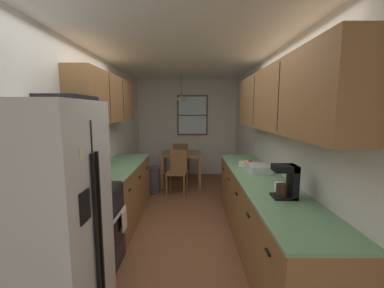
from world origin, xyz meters
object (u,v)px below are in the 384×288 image
microwave_over_range (69,113)px  dining_chair_far (181,159)px  table_serving_bowl (181,151)px  fruit_bowl (246,163)px  dish_rack (259,169)px  dining_table (181,158)px  mug_by_coffeemaker (278,187)px  storage_canister (104,170)px  coffee_maker (288,181)px  trash_bin (153,180)px  refrigerator (50,220)px  stove_range (88,229)px  dining_chair_near (177,170)px

microwave_over_range → dining_chair_far: size_ratio=0.68×
dining_chair_far → table_serving_bowl: dining_chair_far is taller
fruit_bowl → dish_rack: 0.41m
dining_table → fruit_bowl: fruit_bowl is taller
microwave_over_range → mug_by_coffeemaker: (2.15, -0.01, -0.77)m
dish_rack → dining_table: bearing=116.1°
storage_canister → coffee_maker: coffee_maker is taller
trash_bin → storage_canister: size_ratio=3.49×
storage_canister → refrigerator: bearing=-87.9°
microwave_over_range → dining_chair_far: microwave_over_range is taller
stove_range → microwave_over_range: 1.25m
mug_by_coffeemaker → fruit_bowl: (-0.08, 1.19, -0.01)m
refrigerator → table_serving_bowl: refrigerator is taller
microwave_over_range → trash_bin: microwave_over_range is taller
stove_range → fruit_bowl: 2.33m
dining_chair_far → table_serving_bowl: 0.58m
coffee_maker → dish_rack: size_ratio=0.95×
dish_rack → refrigerator: bearing=-143.2°
dining_chair_far → mug_by_coffeemaker: 3.96m
microwave_over_range → fruit_bowl: bearing=29.6°
stove_range → dish_rack: (2.04, 0.77, 0.48)m
fruit_bowl → table_serving_bowl: 2.34m
microwave_over_range → storage_canister: microwave_over_range is taller
microwave_over_range → storage_canister: size_ratio=3.83×
dining_chair_near → dining_chair_far: same height
dining_chair_near → trash_bin: bearing=-179.5°
mug_by_coffeemaker → fruit_bowl: 1.19m
stove_range → trash_bin: size_ratio=1.98×
stove_range → dining_chair_near: 2.68m
dish_rack → table_serving_bowl: 2.74m
storage_canister → mug_by_coffeemaker: bearing=-16.2°
dining_chair_far → storage_canister: 3.31m
refrigerator → dish_rack: bearing=36.8°
microwave_over_range → dish_rack: 2.41m
dining_chair_far → fruit_bowl: (1.12, -2.57, 0.44)m
refrigerator → fruit_bowl: size_ratio=7.64×
dining_table → storage_canister: size_ratio=5.62×
mug_by_coffeemaker → table_serving_bowl: bearing=109.9°
coffee_maker → mug_by_coffeemaker: bearing=92.7°
dining_chair_near → dining_chair_far: size_ratio=1.00×
dining_chair_near → trash_bin: 0.57m
dining_table → dining_chair_far: 0.61m
dining_chair_near → mug_by_coffeemaker: size_ratio=7.26×
refrigerator → dish_rack: 2.50m
refrigerator → microwave_over_range: bearing=102.1°
microwave_over_range → table_serving_bowl: 3.50m
microwave_over_range → dining_chair_near: size_ratio=0.68×
trash_bin → fruit_bowl: size_ratio=2.34×
mug_by_coffeemaker → microwave_over_range: bearing=179.7°
table_serving_bowl → dining_table: bearing=-76.4°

